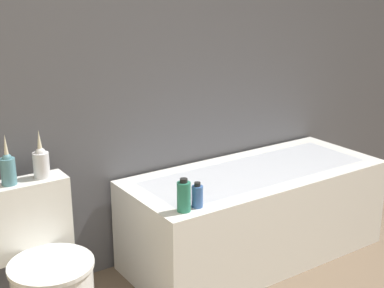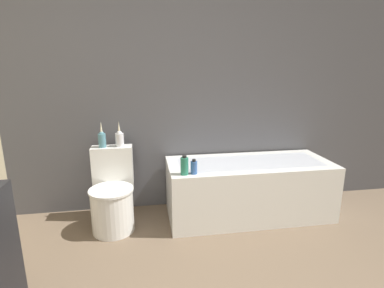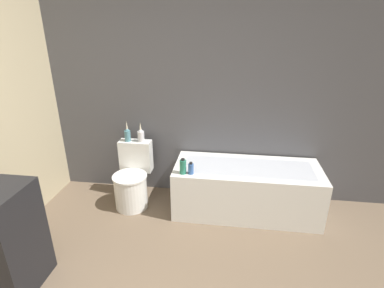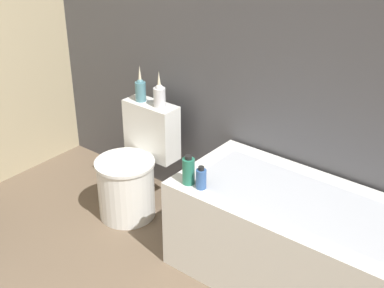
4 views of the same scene
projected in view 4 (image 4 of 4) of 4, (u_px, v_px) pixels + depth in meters
The scene contains 7 objects.
wall_back_tiled at pixel (241, 20), 3.04m from camera, with size 6.40×0.06×2.60m.
bathtub at pixel (316, 250), 2.82m from camera, with size 1.58×0.66×0.55m.
toilet at pixel (133, 171), 3.51m from camera, with size 0.39×0.53×0.72m.
vase_gold at pixel (140, 89), 3.45m from camera, with size 0.07×0.07×0.24m.
vase_silver at pixel (159, 95), 3.36m from camera, with size 0.08×0.08×0.24m.
shampoo_bottle_tall at pixel (189, 171), 2.86m from camera, with size 0.07×0.07×0.17m.
shampoo_bottle_short at pixel (201, 178), 2.83m from camera, with size 0.06×0.06×0.13m.
Camera 4 is at (1.67, -0.20, 2.07)m, focal length 50.00 mm.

